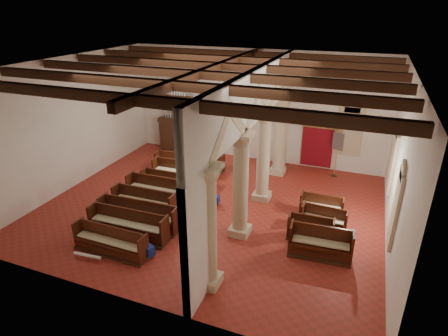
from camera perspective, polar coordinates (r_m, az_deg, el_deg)
floor at (r=16.31m, az=-1.87°, el=-5.95°), size 14.00×14.00×0.00m
ceiling at (r=14.31m, az=-2.20°, el=15.39°), size 14.00×14.00×0.00m
wall_back at (r=20.45m, az=4.69°, el=9.32°), size 14.00×0.02×6.00m
wall_front at (r=10.32m, az=-15.34°, el=-6.69°), size 14.00×0.02×6.00m
wall_left at (r=18.82m, az=-22.15°, el=6.35°), size 0.02×12.00×6.00m
wall_right at (r=14.02m, az=25.31°, el=0.11°), size 0.02×12.00×6.00m
ceiling_beams at (r=14.34m, az=-2.19°, el=14.68°), size 13.80×11.80×0.30m
arcade at (r=14.28m, az=4.63°, el=5.25°), size 0.90×11.90×6.00m
window_right_a at (r=12.98m, az=24.85°, el=-5.60°), size 0.03×1.00×2.20m
window_right_b at (r=16.62m, az=24.46°, el=0.82°), size 0.03×1.00×2.20m
window_back at (r=19.87m, az=18.57°, el=5.31°), size 1.00×0.03×2.20m
pipe_organ at (r=22.13m, az=-7.11°, el=5.95°), size 2.10×0.85×4.40m
lectern at (r=20.58m, az=-2.57°, el=2.35°), size 0.64×0.67×1.38m
dossal_curtain at (r=20.25m, az=13.97°, el=3.08°), size 1.80×0.07×2.17m
processional_banner at (r=19.61m, az=16.65°, el=0.98°), size 0.54×0.69×2.51m
hymnal_box_a at (r=13.47m, az=-11.41°, el=-12.20°), size 0.44×0.40×0.35m
hymnal_box_b at (r=14.42m, az=-9.14°, el=-9.54°), size 0.32×0.28×0.28m
hymnal_box_c at (r=16.33m, az=-1.38°, el=-4.79°), size 0.37×0.31×0.35m
tube_heater_a at (r=13.99m, az=-20.09°, el=-12.40°), size 1.07×0.20×0.11m
tube_heater_b at (r=14.25m, az=-17.36°, el=-11.25°), size 0.90×0.25×0.09m
nave_pew_0 at (r=13.94m, az=-16.87°, el=-11.19°), size 2.81×0.73×1.01m
nave_pew_1 at (r=14.65m, az=-14.35°, el=-8.88°), size 3.17×0.80×1.10m
nave_pew_2 at (r=15.18m, az=-12.86°, el=-7.49°), size 3.33×0.85×1.09m
nave_pew_3 at (r=16.00m, az=-12.02°, el=-5.63°), size 2.76×0.77×1.11m
nave_pew_4 at (r=16.80m, az=-9.89°, el=-3.90°), size 2.96×0.80×1.14m
nave_pew_5 at (r=17.58m, az=-8.60°, el=-2.67°), size 2.51×0.69×1.00m
nave_pew_6 at (r=18.41m, az=-6.38°, el=-1.16°), size 2.99×0.82×1.10m
nave_pew_7 at (r=19.24m, az=-5.88°, el=0.00°), size 3.21×0.95×1.10m
nave_pew_8 at (r=19.96m, az=-3.85°, el=0.82°), size 2.84×0.76×0.95m
aisle_pew_0 at (r=13.60m, az=14.42°, el=-11.58°), size 2.18×0.89×1.13m
aisle_pew_1 at (r=14.42m, az=13.00°, el=-9.49°), size 1.68×0.68×0.95m
aisle_pew_2 at (r=15.10m, az=14.89°, el=-8.04°), size 1.76×0.74×0.97m
aisle_pew_3 at (r=15.91m, az=14.57°, el=-6.22°), size 1.73×0.69×0.98m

